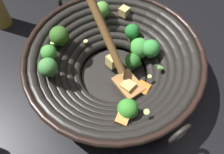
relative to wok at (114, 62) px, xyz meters
The scene contains 2 objects.
ground_plane 0.06m from the wok, 15.20° to the right, with size 4.00×4.00×0.00m, color black.
wok is the anchor object (origin of this frame).
Camera 1 is at (0.26, -0.20, 0.53)m, focal length 38.49 mm.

